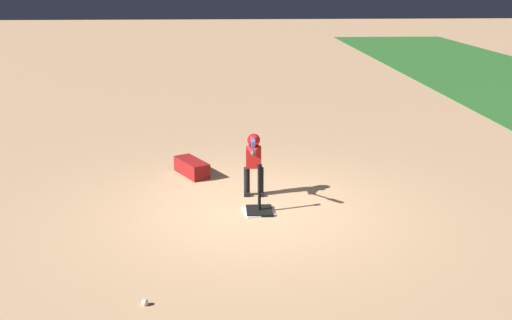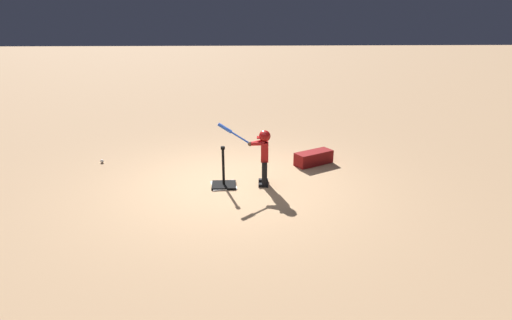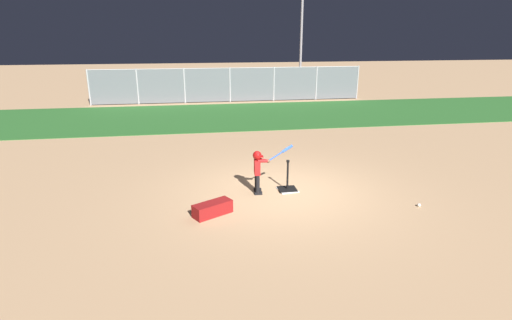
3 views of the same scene
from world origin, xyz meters
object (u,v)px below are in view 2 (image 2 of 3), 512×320
(batter_child, at_px, (262,151))
(baseball, at_px, (102,161))
(batting_tee, at_px, (224,181))
(equipment_bag, at_px, (314,158))

(batter_child, bearing_deg, baseball, -22.07)
(batter_child, relative_size, baseball, 16.03)
(batting_tee, height_order, equipment_bag, batting_tee)
(batter_child, distance_m, equipment_bag, 1.67)
(batter_child, distance_m, baseball, 3.70)
(batter_child, bearing_deg, equipment_bag, -137.50)
(batting_tee, height_order, batter_child, batter_child)
(baseball, bearing_deg, equipment_bag, 176.22)
(baseball, height_order, equipment_bag, equipment_bag)
(baseball, distance_m, equipment_bag, 4.56)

